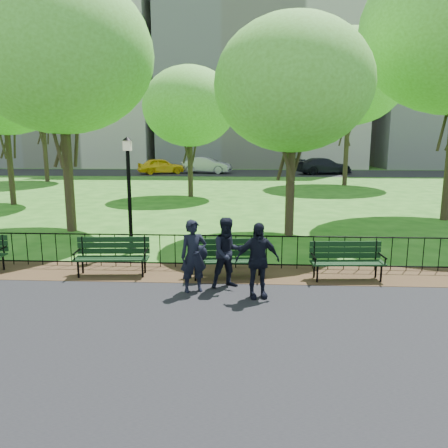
# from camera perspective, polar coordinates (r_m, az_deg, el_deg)

# --- Properties ---
(ground) EXTENTS (120.00, 120.00, 0.00)m
(ground) POSITION_cam_1_polar(r_m,az_deg,el_deg) (9.66, 0.02, -9.24)
(ground) COLOR #245A17
(asphalt_path) EXTENTS (60.00, 9.20, 0.01)m
(asphalt_path) POSITION_cam_1_polar(r_m,az_deg,el_deg) (6.58, -1.64, -19.48)
(asphalt_path) COLOR black
(asphalt_path) RESTS_ON ground
(dirt_strip) EXTENTS (60.00, 1.60, 0.01)m
(dirt_strip) POSITION_cam_1_polar(r_m,az_deg,el_deg) (11.07, 0.43, -6.48)
(dirt_strip) COLOR #3E2A19
(dirt_strip) RESTS_ON ground
(far_street) EXTENTS (70.00, 9.00, 0.01)m
(far_street) POSITION_cam_1_polar(r_m,az_deg,el_deg) (44.18, 2.42, 6.68)
(far_street) COLOR black
(far_street) RESTS_ON ground
(iron_fence) EXTENTS (24.06, 0.06, 1.00)m
(iron_fence) POSITION_cam_1_polar(r_m,az_deg,el_deg) (11.42, 0.54, -3.40)
(iron_fence) COLOR black
(iron_fence) RESTS_ON ground
(apartment_west) EXTENTS (22.00, 15.00, 26.00)m
(apartment_west) POSITION_cam_1_polar(r_m,az_deg,el_deg) (62.07, -19.37, 19.38)
(apartment_west) COLOR beige
(apartment_west) RESTS_ON ground
(apartment_mid) EXTENTS (24.00, 15.00, 30.00)m
(apartment_mid) POSITION_cam_1_polar(r_m,az_deg,el_deg) (58.25, 4.84, 22.53)
(apartment_mid) COLOR #B7B1A7
(apartment_mid) RESTS_ON ground
(park_bench_main) EXTENTS (1.85, 0.71, 1.03)m
(park_bench_main) POSITION_cam_1_polar(r_m,az_deg,el_deg) (10.57, -0.69, -3.94)
(park_bench_main) COLOR black
(park_bench_main) RESTS_ON ground
(park_bench_left_a) EXTENTS (1.84, 0.68, 1.02)m
(park_bench_left_a) POSITION_cam_1_polar(r_m,az_deg,el_deg) (11.22, -14.36, -3.57)
(park_bench_left_a) COLOR black
(park_bench_left_a) RESTS_ON ground
(park_bench_right_a) EXTENTS (1.77, 0.65, 0.99)m
(park_bench_right_a) POSITION_cam_1_polar(r_m,az_deg,el_deg) (10.94, 15.72, -4.12)
(park_bench_right_a) COLOR black
(park_bench_right_a) RESTS_ON ground
(lamppost) EXTENTS (0.31, 0.31, 3.42)m
(lamppost) POSITION_cam_1_polar(r_m,az_deg,el_deg) (13.05, -12.28, 4.24)
(lamppost) COLOR black
(lamppost) RESTS_ON ground
(tree_near_w) EXTENTS (6.44, 6.44, 8.98)m
(tree_near_w) POSITION_cam_1_polar(r_m,az_deg,el_deg) (17.07, -20.64, 20.09)
(tree_near_w) COLOR #2D2116
(tree_near_w) RESTS_ON ground
(tree_near_e) EXTENTS (5.31, 5.31, 7.40)m
(tree_near_e) POSITION_cam_1_polar(r_m,az_deg,el_deg) (15.44, 9.02, 17.56)
(tree_near_e) COLOR #2D2116
(tree_near_e) RESTS_ON ground
(tree_mid_w) EXTENTS (6.50, 6.50, 9.06)m
(tree_mid_w) POSITION_cam_1_polar(r_m,az_deg,el_deg) (25.22, -27.00, 16.59)
(tree_mid_w) COLOR #2D2116
(tree_mid_w) RESTS_ON ground
(tree_far_c) EXTENTS (5.35, 5.35, 7.45)m
(tree_far_c) POSITION_cam_1_polar(r_m,az_deg,el_deg) (25.86, -4.54, 15.04)
(tree_far_c) COLOR #2D2116
(tree_far_c) RESTS_ON ground
(tree_far_e) EXTENTS (7.86, 7.86, 10.96)m
(tree_far_e) POSITION_cam_1_polar(r_m,az_deg,el_deg) (33.59, 16.14, 17.91)
(tree_far_e) COLOR #2D2116
(tree_far_e) RESTS_ON ground
(tree_far_w) EXTENTS (8.08, 8.08, 11.26)m
(tree_far_w) POSITION_cam_1_polar(r_m,az_deg,el_deg) (38.03, -22.94, 16.95)
(tree_far_w) COLOR #2D2116
(tree_far_w) RESTS_ON ground
(person_left) EXTENTS (0.69, 0.56, 1.61)m
(person_left) POSITION_cam_1_polar(r_m,az_deg,el_deg) (9.64, -4.00, -4.20)
(person_left) COLOR black
(person_left) RESTS_ON asphalt_path
(person_mid) EXTENTS (0.88, 0.67, 1.62)m
(person_mid) POSITION_cam_1_polar(r_m,az_deg,el_deg) (9.88, 0.53, -3.79)
(person_mid) COLOR black
(person_mid) RESTS_ON asphalt_path
(person_right) EXTENTS (1.02, 0.60, 1.63)m
(person_right) POSITION_cam_1_polar(r_m,az_deg,el_deg) (9.28, 4.39, -4.74)
(person_right) COLOR black
(person_right) RESTS_ON asphalt_path
(taxi) EXTENTS (4.82, 3.47, 1.52)m
(taxi) POSITION_cam_1_polar(r_m,az_deg,el_deg) (43.36, -8.23, 7.52)
(taxi) COLOR yellow
(taxi) RESTS_ON far_street
(sedan_silver) EXTENTS (5.09, 2.61, 1.60)m
(sedan_silver) POSITION_cam_1_polar(r_m,az_deg,el_deg) (43.58, -2.27, 7.69)
(sedan_silver) COLOR #9A9CA1
(sedan_silver) RESTS_ON far_street
(sedan_dark) EXTENTS (5.78, 3.58, 1.56)m
(sedan_dark) POSITION_cam_1_polar(r_m,az_deg,el_deg) (43.48, 12.93, 7.39)
(sedan_dark) COLOR black
(sedan_dark) RESTS_ON far_street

